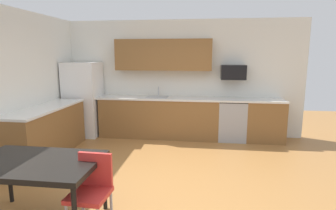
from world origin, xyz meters
name	(u,v)px	position (x,y,z in m)	size (l,w,h in m)	color
ground_plane	(159,181)	(0.00, 0.00, 0.00)	(12.00, 12.00, 0.00)	#9E6B38
wall_back	(177,78)	(0.00, 2.65, 1.35)	(5.80, 0.10, 2.70)	silver
cabinet_run_back	(159,118)	(-0.39, 2.30, 0.45)	(2.73, 0.60, 0.90)	brown
cabinet_run_back_right	(264,121)	(1.99, 2.30, 0.45)	(0.82, 0.60, 0.90)	brown
cabinet_run_left	(47,132)	(-2.30, 0.80, 0.45)	(0.60, 2.00, 0.90)	brown
countertop_back	(176,98)	(0.00, 2.30, 0.92)	(4.80, 0.64, 0.04)	silver
countertop_left	(45,108)	(-2.30, 0.80, 0.92)	(0.64, 2.00, 0.04)	silver
upper_cabinets_back	(163,55)	(-0.30, 2.43, 1.90)	(2.20, 0.34, 0.70)	brown
refrigerator	(84,99)	(-2.18, 2.22, 0.87)	(0.76, 0.70, 1.73)	white
oven_range	(232,120)	(1.28, 2.30, 0.46)	(0.60, 0.60, 0.91)	#999BA0
microwave	(233,72)	(1.28, 2.40, 1.52)	(0.54, 0.36, 0.32)	black
sink_basin	(157,100)	(-0.42, 2.30, 0.88)	(0.48, 0.40, 0.14)	#A5A8AD
sink_faucet	(159,92)	(-0.42, 2.48, 1.04)	(0.02, 0.02, 0.24)	#B2B5BA
dining_table	(35,166)	(-1.18, -1.24, 0.69)	(1.40, 0.90, 0.75)	black
chair_near_table	(92,187)	(-0.52, -1.28, 0.50)	(0.42, 0.42, 0.85)	red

